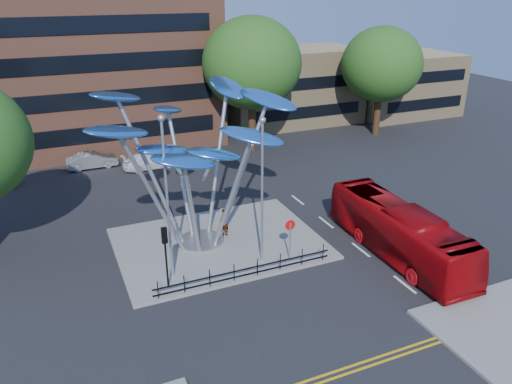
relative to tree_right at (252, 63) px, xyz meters
name	(u,v)px	position (x,y,z in m)	size (l,w,h in m)	color
ground	(277,293)	(-8.00, -22.00, -8.04)	(120.00, 120.00, 0.00)	black
traffic_island	(219,243)	(-9.00, -16.00, -7.96)	(12.00, 9.00, 0.15)	slate
double_yellow_near	(340,370)	(-8.00, -28.00, -8.03)	(40.00, 0.12, 0.01)	gold
double_yellow_far	(344,375)	(-8.00, -28.30, -8.03)	(40.00, 0.12, 0.01)	gold
low_building_near	(290,86)	(8.00, 8.00, -4.04)	(15.00, 8.00, 8.00)	tan
low_building_far	(404,84)	(22.00, 6.00, -4.54)	(12.00, 8.00, 7.00)	tan
tree_right	(252,63)	(0.00, 0.00, 0.00)	(8.80, 8.80, 12.11)	black
tree_far	(382,65)	(14.00, 0.00, -0.93)	(8.00, 8.00, 10.81)	black
leaf_sculpture	(193,134)	(-10.07, -15.32, -1.16)	(12.72, 9.54, 9.51)	#9EA0A5
street_lamp_left	(166,185)	(-12.50, -18.50, -2.68)	(0.36, 0.36, 8.80)	#9EA0A5
street_lamp_right	(262,179)	(-7.50, -19.00, -2.94)	(0.36, 0.36, 8.30)	#9EA0A5
traffic_light_island	(165,245)	(-13.00, -19.50, -5.42)	(0.28, 0.18, 3.42)	black
no_entry_sign_island	(290,233)	(-6.00, -19.48, -6.22)	(0.60, 0.10, 2.45)	#9EA0A5
pedestrian_railing_front	(246,271)	(-9.00, -20.30, -7.48)	(10.00, 0.06, 1.00)	black
red_bus	(399,231)	(0.06, -21.27, -6.51)	(2.56, 10.94, 3.05)	#9F070B
pedestrian	(224,223)	(-8.43, -15.42, -6.95)	(0.68, 0.45, 1.87)	gray
parked_car_mid	(92,160)	(-14.36, 1.00, -7.35)	(1.46, 4.19, 1.38)	#A5A8AD
parked_car_right	(150,161)	(-9.86, -1.00, -7.38)	(1.85, 4.54, 1.32)	white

